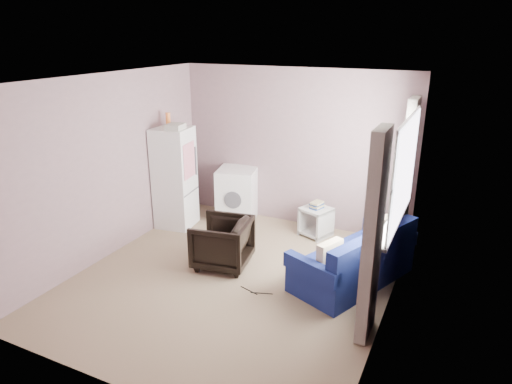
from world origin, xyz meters
TOP-DOWN VIEW (x-y plane):
  - room at (0.02, 0.01)m, footprint 3.84×4.24m
  - armchair at (-0.30, 0.28)m, footprint 0.77×0.81m
  - fridge at (-1.64, 1.15)m, footprint 0.63×0.62m
  - washing_machine at (-0.88, 1.82)m, footprint 0.74×0.74m
  - side_table at (0.54, 1.74)m, footprint 0.52×0.52m
  - sofa at (1.43, 0.60)m, footprint 1.36×1.86m
  - window_dressing at (1.78, 0.70)m, footprint 0.17×2.62m
  - floor_cables at (0.40, -0.16)m, footprint 0.43×0.10m

SIDE VIEW (x-z plane):
  - floor_cables at x=0.40m, z-range 0.00..0.01m
  - side_table at x=0.54m, z-range -0.02..0.54m
  - sofa at x=1.43m, z-range -0.10..0.66m
  - armchair at x=-0.30m, z-range 0.00..0.73m
  - washing_machine at x=-0.88m, z-range 0.02..0.89m
  - fridge at x=-1.64m, z-range -0.10..1.73m
  - window_dressing at x=1.78m, z-range 0.02..2.20m
  - room at x=0.02m, z-range -0.02..2.52m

